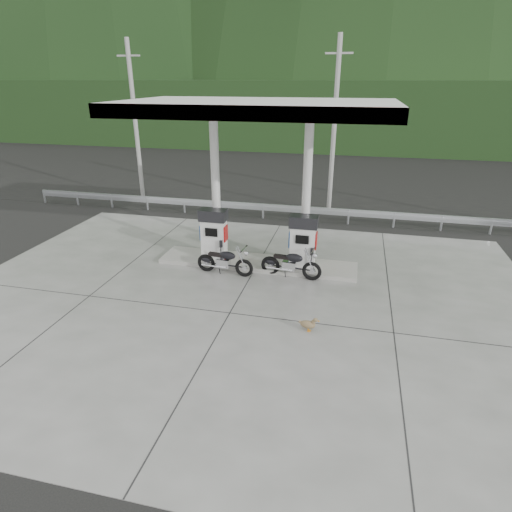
% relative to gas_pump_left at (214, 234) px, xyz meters
% --- Properties ---
extents(ground, '(160.00, 160.00, 0.00)m').
position_rel_gas_pump_left_xyz_m(ground, '(1.60, -2.50, -1.07)').
color(ground, black).
rests_on(ground, ground).
extents(forecourt_apron, '(18.00, 14.00, 0.02)m').
position_rel_gas_pump_left_xyz_m(forecourt_apron, '(1.60, -2.50, -1.06)').
color(forecourt_apron, slate).
rests_on(forecourt_apron, ground).
extents(pump_island, '(7.00, 1.40, 0.15)m').
position_rel_gas_pump_left_xyz_m(pump_island, '(1.60, 0.00, -0.98)').
color(pump_island, gray).
rests_on(pump_island, forecourt_apron).
extents(gas_pump_left, '(0.95, 0.55, 1.80)m').
position_rel_gas_pump_left_xyz_m(gas_pump_left, '(0.00, 0.00, 0.00)').
color(gas_pump_left, white).
rests_on(gas_pump_left, pump_island).
extents(gas_pump_right, '(0.95, 0.55, 1.80)m').
position_rel_gas_pump_left_xyz_m(gas_pump_right, '(3.20, 0.00, 0.00)').
color(gas_pump_right, white).
rests_on(gas_pump_right, pump_island).
extents(canopy_column_left, '(0.30, 0.30, 5.00)m').
position_rel_gas_pump_left_xyz_m(canopy_column_left, '(0.00, 0.40, 1.60)').
color(canopy_column_left, white).
rests_on(canopy_column_left, pump_island).
extents(canopy_column_right, '(0.30, 0.30, 5.00)m').
position_rel_gas_pump_left_xyz_m(canopy_column_right, '(3.20, 0.40, 1.60)').
color(canopy_column_right, white).
rests_on(canopy_column_right, pump_island).
extents(canopy_roof, '(8.50, 5.00, 0.40)m').
position_rel_gas_pump_left_xyz_m(canopy_roof, '(1.60, 0.00, 4.30)').
color(canopy_roof, white).
rests_on(canopy_roof, canopy_column_left).
extents(guardrail, '(26.00, 0.16, 1.42)m').
position_rel_gas_pump_left_xyz_m(guardrail, '(1.60, 5.50, -0.36)').
color(guardrail, '#B0B4B8').
rests_on(guardrail, ground).
extents(road, '(60.00, 7.00, 0.01)m').
position_rel_gas_pump_left_xyz_m(road, '(1.60, 9.00, -1.07)').
color(road, black).
rests_on(road, ground).
extents(utility_pole_a, '(0.22, 0.22, 8.00)m').
position_rel_gas_pump_left_xyz_m(utility_pole_a, '(-6.40, 7.00, 2.93)').
color(utility_pole_a, gray).
rests_on(utility_pole_a, ground).
extents(utility_pole_b, '(0.22, 0.22, 8.00)m').
position_rel_gas_pump_left_xyz_m(utility_pole_b, '(3.60, 7.00, 2.93)').
color(utility_pole_b, gray).
rests_on(utility_pole_b, ground).
extents(tree_band, '(80.00, 6.00, 6.00)m').
position_rel_gas_pump_left_xyz_m(tree_band, '(1.60, 27.50, 1.93)').
color(tree_band, black).
rests_on(tree_band, ground).
extents(forested_hills, '(100.00, 40.00, 140.00)m').
position_rel_gas_pump_left_xyz_m(forested_hills, '(1.60, 57.50, -1.07)').
color(forested_hills, black).
rests_on(forested_hills, ground).
extents(motorcycle_left, '(2.00, 0.82, 0.92)m').
position_rel_gas_pump_left_xyz_m(motorcycle_left, '(2.91, -0.72, -0.59)').
color(motorcycle_left, black).
rests_on(motorcycle_left, forecourt_apron).
extents(motorcycle_right, '(1.93, 0.76, 0.89)m').
position_rel_gas_pump_left_xyz_m(motorcycle_right, '(0.69, -0.98, -0.60)').
color(motorcycle_right, black).
rests_on(motorcycle_right, forecourt_apron).
extents(duck, '(0.52, 0.21, 0.36)m').
position_rel_gas_pump_left_xyz_m(duck, '(3.87, -3.90, -0.87)').
color(duck, brown).
rests_on(duck, forecourt_apron).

